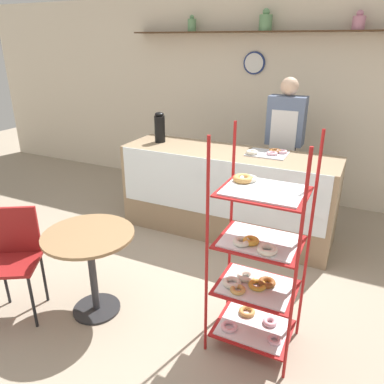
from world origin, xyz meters
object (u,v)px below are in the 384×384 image
(cafe_chair, at_px, (15,251))
(coffee_carafe, at_px, (160,127))
(pastry_rack, at_px, (256,264))
(person_worker, at_px, (284,146))
(cafe_table, at_px, (90,253))
(donut_tray_counter, at_px, (268,153))

(cafe_chair, height_order, coffee_carafe, coffee_carafe)
(pastry_rack, height_order, person_worker, person_worker)
(pastry_rack, distance_m, coffee_carafe, 2.37)
(pastry_rack, bearing_deg, cafe_table, -169.98)
(coffee_carafe, bearing_deg, person_worker, 23.58)
(pastry_rack, xyz_separation_m, donut_tray_counter, (-0.38, 1.63, 0.33))
(cafe_chair, height_order, donut_tray_counter, donut_tray_counter)
(coffee_carafe, bearing_deg, donut_tray_counter, 1.87)
(cafe_chair, relative_size, coffee_carafe, 2.52)
(cafe_chair, relative_size, donut_tray_counter, 2.15)
(coffee_carafe, bearing_deg, cafe_chair, -94.43)
(cafe_table, bearing_deg, person_worker, 68.52)
(coffee_carafe, bearing_deg, cafe_table, -77.45)
(person_worker, xyz_separation_m, donut_tray_counter, (-0.05, -0.55, 0.05))
(coffee_carafe, distance_m, donut_tray_counter, 1.32)
(pastry_rack, height_order, cafe_table, pastry_rack)
(cafe_table, bearing_deg, donut_tray_counter, 64.19)
(donut_tray_counter, bearing_deg, pastry_rack, -76.85)
(person_worker, relative_size, coffee_carafe, 4.90)
(cafe_chair, distance_m, donut_tray_counter, 2.60)
(pastry_rack, relative_size, coffee_carafe, 4.53)
(cafe_chair, bearing_deg, cafe_table, -7.87)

